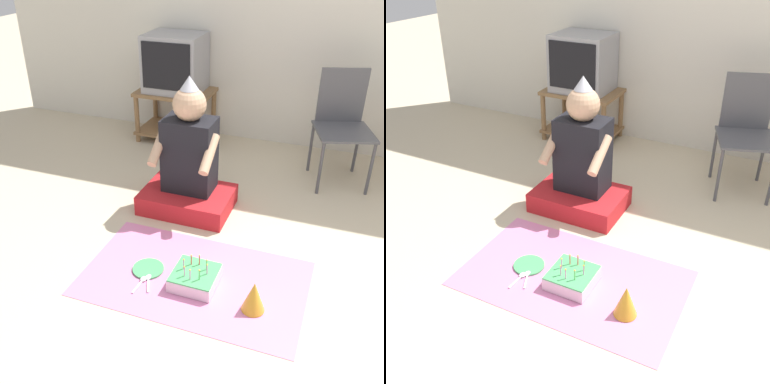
# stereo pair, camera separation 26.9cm
# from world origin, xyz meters

# --- Properties ---
(ground_plane) EXTENTS (16.00, 16.00, 0.00)m
(ground_plane) POSITION_xyz_m (0.00, 0.00, 0.00)
(ground_plane) COLOR beige
(tv_stand) EXTENTS (0.67, 0.47, 0.46)m
(tv_stand) POSITION_xyz_m (-1.37, 1.99, 0.28)
(tv_stand) COLOR olive
(tv_stand) RESTS_ON ground_plane
(tv) EXTENTS (0.50, 0.43, 0.49)m
(tv) POSITION_xyz_m (-1.37, 2.00, 0.71)
(tv) COLOR #99999E
(tv) RESTS_ON tv_stand
(folding_chair) EXTENTS (0.51, 0.52, 0.84)m
(folding_chair) POSITION_xyz_m (0.11, 1.69, 0.48)
(folding_chair) COLOR #4C4C51
(folding_chair) RESTS_ON ground_plane
(person_seated) EXTENTS (0.62, 0.44, 0.94)m
(person_seated) POSITION_xyz_m (-0.82, 0.87, 0.31)
(person_seated) COLOR red
(person_seated) RESTS_ON ground_plane
(party_cloth) EXTENTS (1.25, 0.76, 0.01)m
(party_cloth) POSITION_xyz_m (-0.51, 0.15, 0.00)
(party_cloth) COLOR pink
(party_cloth) RESTS_ON ground_plane
(birthday_cake) EXTENTS (0.24, 0.24, 0.15)m
(birthday_cake) POSITION_xyz_m (-0.49, 0.11, 0.05)
(birthday_cake) COLOR silver
(birthday_cake) RESTS_ON party_cloth
(party_hat_blue) EXTENTS (0.12, 0.12, 0.18)m
(party_hat_blue) POSITION_xyz_m (-0.14, 0.02, 0.09)
(party_hat_blue) COLOR gold
(party_hat_blue) RESTS_ON party_cloth
(paper_plate) EXTENTS (0.18, 0.18, 0.01)m
(paper_plate) POSITION_xyz_m (-0.79, 0.12, 0.01)
(paper_plate) COLOR #4CB266
(paper_plate) RESTS_ON party_cloth
(plastic_spoon_near) EXTENTS (0.07, 0.14, 0.01)m
(plastic_spoon_near) POSITION_xyz_m (-0.75, 0.04, 0.01)
(plastic_spoon_near) COLOR white
(plastic_spoon_near) RESTS_ON party_cloth
(plastic_spoon_far) EXTENTS (0.04, 0.15, 0.01)m
(plastic_spoon_far) POSITION_xyz_m (-0.77, 0.02, 0.01)
(plastic_spoon_far) COLOR white
(plastic_spoon_far) RESTS_ON party_cloth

